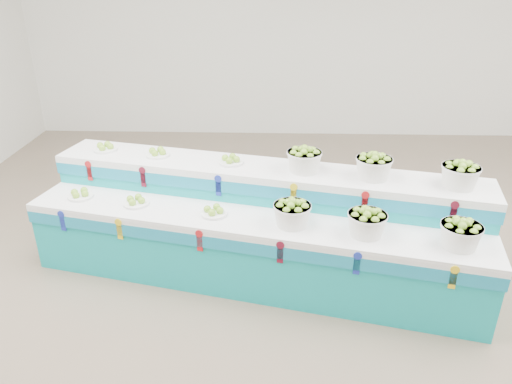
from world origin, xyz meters
TOP-DOWN VIEW (x-y plane):
  - ground at (0.00, 0.00)m, footprint 10.00×10.00m
  - back_wall at (0.00, 5.00)m, footprint 10.00×0.00m
  - display_stand at (-0.92, 0.61)m, footprint 4.44×2.06m
  - plate_lower_left at (-2.66, 0.75)m, footprint 0.30×0.30m
  - plate_lower_mid at (-2.07, 0.61)m, footprint 0.30×0.30m
  - plate_lower_right at (-1.30, 0.43)m, footprint 0.30×0.30m
  - basket_lower_left at (-0.59, 0.26)m, footprint 0.40×0.40m
  - basket_lower_mid at (0.03, 0.12)m, footprint 0.40×0.40m
  - basket_lower_right at (0.75, -0.05)m, footprint 0.40×0.40m
  - plate_upper_left at (-2.54, 1.26)m, footprint 0.30×0.30m
  - plate_upper_mid at (-1.95, 1.13)m, footprint 0.30×0.30m
  - plate_upper_right at (-1.18, 0.95)m, footprint 0.30×0.30m
  - basket_upper_left at (-0.47, 0.78)m, footprint 0.40×0.40m
  - basket_upper_mid at (0.15, 0.64)m, footprint 0.40×0.40m
  - basket_upper_right at (0.88, 0.47)m, footprint 0.40×0.40m

SIDE VIEW (x-z plane):
  - ground at x=0.00m, z-range 0.00..0.00m
  - display_stand at x=-0.92m, z-range 0.00..1.02m
  - plate_lower_left at x=-2.66m, z-range 0.72..0.81m
  - plate_lower_mid at x=-2.07m, z-range 0.72..0.81m
  - plate_lower_right at x=-1.30m, z-range 0.72..0.81m
  - basket_lower_left at x=-0.59m, z-range 0.72..0.96m
  - basket_lower_mid at x=0.03m, z-range 0.72..0.96m
  - basket_lower_right at x=0.75m, z-range 0.72..0.96m
  - plate_upper_left at x=-2.54m, z-range 1.02..1.11m
  - plate_upper_mid at x=-1.95m, z-range 1.02..1.11m
  - plate_upper_right at x=-1.18m, z-range 1.02..1.11m
  - basket_upper_left at x=-0.47m, z-range 1.02..1.26m
  - basket_upper_mid at x=0.15m, z-range 1.02..1.26m
  - basket_upper_right at x=0.88m, z-range 1.02..1.26m
  - back_wall at x=0.00m, z-range -3.00..7.00m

